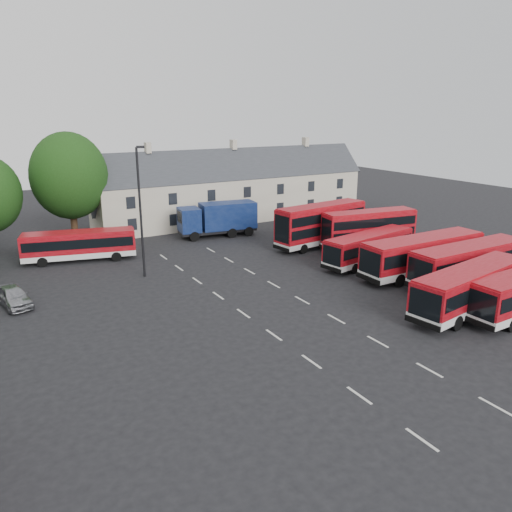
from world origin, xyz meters
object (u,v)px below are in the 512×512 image
at_px(bus_dd_south, 369,228).
at_px(lamppost, 141,209).
at_px(box_truck, 219,218).
at_px(silver_car, 14,296).

height_order(bus_dd_south, lamppost, lamppost).
xyz_separation_m(box_truck, lamppost, (-11.65, -9.54, 3.72)).
height_order(bus_dd_south, box_truck, bus_dd_south).
distance_m(silver_car, lamppost, 11.58).
xyz_separation_m(bus_dd_south, lamppost, (-22.28, 3.05, 3.55)).
distance_m(bus_dd_south, silver_car, 32.61).
bearing_deg(bus_dd_south, lamppost, -178.67).
bearing_deg(bus_dd_south, box_truck, 139.31).
bearing_deg(lamppost, box_truck, 39.31).
xyz_separation_m(bus_dd_south, silver_car, (-32.54, 1.34, -1.53)).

